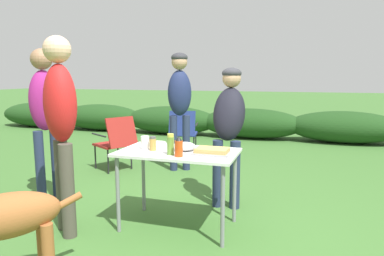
# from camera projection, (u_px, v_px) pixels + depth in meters

# --- Properties ---
(ground_plane) EXTENTS (60.00, 60.00, 0.00)m
(ground_plane) POSITION_uv_depth(u_px,v_px,m) (178.00, 226.00, 3.29)
(ground_plane) COLOR #3D6B2D
(shrub_hedge) EXTENTS (14.40, 0.90, 0.69)m
(shrub_hedge) POSITION_uv_depth(u_px,v_px,m) (251.00, 123.00, 7.95)
(shrub_hedge) COLOR #1E4219
(shrub_hedge) RESTS_ON ground
(folding_table) EXTENTS (1.10, 0.64, 0.74)m
(folding_table) POSITION_uv_depth(u_px,v_px,m) (178.00, 159.00, 3.19)
(folding_table) COLOR white
(folding_table) RESTS_ON ground
(food_tray) EXTENTS (0.33, 0.23, 0.06)m
(food_tray) POSITION_uv_depth(u_px,v_px,m) (212.00, 151.00, 3.05)
(food_tray) COLOR #9E9EA3
(food_tray) RESTS_ON folding_table
(plate_stack) EXTENTS (0.22, 0.22, 0.03)m
(plate_stack) POSITION_uv_depth(u_px,v_px,m) (156.00, 144.00, 3.43)
(plate_stack) COLOR white
(plate_stack) RESTS_ON folding_table
(mixing_bowl) EXTENTS (0.20, 0.20, 0.08)m
(mixing_bowl) POSITION_uv_depth(u_px,v_px,m) (185.00, 146.00, 3.20)
(mixing_bowl) COLOR silver
(mixing_bowl) RESTS_ON folding_table
(paper_cup_stack) EXTENTS (0.08, 0.08, 0.13)m
(paper_cup_stack) POSITION_uv_depth(u_px,v_px,m) (145.00, 143.00, 3.26)
(paper_cup_stack) COLOR white
(paper_cup_stack) RESTS_ON folding_table
(spice_jar) EXTENTS (0.06, 0.06, 0.13)m
(spice_jar) POSITION_uv_depth(u_px,v_px,m) (153.00, 144.00, 3.20)
(spice_jar) COLOR #B2893D
(spice_jar) RESTS_ON folding_table
(hot_sauce_bottle) EXTENTS (0.07, 0.07, 0.18)m
(hot_sauce_bottle) POSITION_uv_depth(u_px,v_px,m) (179.00, 147.00, 2.95)
(hot_sauce_bottle) COLOR #CC4214
(hot_sauce_bottle) RESTS_ON folding_table
(relish_jar) EXTENTS (0.06, 0.06, 0.19)m
(relish_jar) POSITION_uv_depth(u_px,v_px,m) (171.00, 144.00, 3.03)
(relish_jar) COLOR olive
(relish_jar) RESTS_ON folding_table
(standing_person_in_navy_coat) EXTENTS (0.35, 0.46, 1.52)m
(standing_person_in_navy_coat) POSITION_uv_depth(u_px,v_px,m) (229.00, 120.00, 3.74)
(standing_person_in_navy_coat) COLOR #232D4C
(standing_person_in_navy_coat) RESTS_ON ground
(standing_person_in_gray_fleece) EXTENTS (0.47, 0.46, 1.77)m
(standing_person_in_gray_fleece) POSITION_uv_depth(u_px,v_px,m) (61.00, 117.00, 3.01)
(standing_person_in_gray_fleece) COLOR #4C473D
(standing_person_in_gray_fleece) RESTS_ON ground
(standing_person_in_olive_jacket) EXTENTS (0.43, 0.39, 1.77)m
(standing_person_in_olive_jacket) POSITION_uv_depth(u_px,v_px,m) (180.00, 97.00, 5.11)
(standing_person_in_olive_jacket) COLOR #232D4C
(standing_person_in_olive_jacket) RESTS_ON ground
(standing_person_in_red_jacket) EXTENTS (0.37, 0.39, 1.73)m
(standing_person_in_red_jacket) POSITION_uv_depth(u_px,v_px,m) (45.00, 109.00, 3.80)
(standing_person_in_red_jacket) COLOR #232D4C
(standing_person_in_red_jacket) RESTS_ON ground
(camp_chair_green_behind_table) EXTENTS (0.74, 0.69, 0.83)m
(camp_chair_green_behind_table) POSITION_uv_depth(u_px,v_px,m) (116.00, 140.00, 5.19)
(camp_chair_green_behind_table) COLOR maroon
(camp_chair_green_behind_table) RESTS_ON ground
(camp_chair_near_hedge) EXTENTS (0.58, 0.67, 0.83)m
(camp_chair_near_hedge) POSITION_uv_depth(u_px,v_px,m) (183.00, 130.00, 6.15)
(camp_chair_near_hedge) COLOR navy
(camp_chair_near_hedge) RESTS_ON ground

